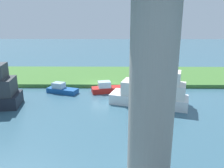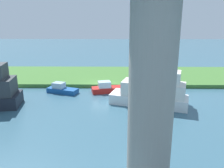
# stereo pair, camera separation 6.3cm
# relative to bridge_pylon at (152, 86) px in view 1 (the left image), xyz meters

# --- Properties ---
(ground_plane) EXTENTS (160.00, 160.00, 0.00)m
(ground_plane) POSITION_rel_bridge_pylon_xyz_m (3.85, -17.54, -5.46)
(ground_plane) COLOR #386075
(grassy_bank) EXTENTS (80.00, 12.00, 0.50)m
(grassy_bank) POSITION_rel_bridge_pylon_xyz_m (3.85, -23.54, -5.21)
(grassy_bank) COLOR #427533
(grassy_bank) RESTS_ON ground
(bridge_pylon) EXTENTS (2.50, 2.50, 10.92)m
(bridge_pylon) POSITION_rel_bridge_pylon_xyz_m (0.00, 0.00, 0.00)
(bridge_pylon) COLOR #9E998E
(bridge_pylon) RESTS_ON ground
(person_on_bank) EXTENTS (0.50, 0.50, 1.39)m
(person_on_bank) POSITION_rel_bridge_pylon_xyz_m (-0.59, -20.68, -4.26)
(person_on_bank) COLOR #2D334C
(person_on_bank) RESTS_ON grassy_bank
(mooring_post) EXTENTS (0.20, 0.20, 1.02)m
(mooring_post) POSITION_rel_bridge_pylon_xyz_m (-5.06, -19.51, -4.45)
(mooring_post) COLOR brown
(mooring_post) RESTS_ON grassy_bank
(houseboat_blue) EXTENTS (8.60, 5.04, 4.17)m
(houseboat_blue) POSITION_rel_bridge_pylon_xyz_m (-1.92, -11.50, -3.91)
(houseboat_blue) COLOR white
(houseboat_blue) RESTS_ON ground
(skiff_small) EXTENTS (4.47, 2.39, 1.41)m
(skiff_small) POSITION_rel_bridge_pylon_xyz_m (2.89, -15.82, -4.95)
(skiff_small) COLOR red
(skiff_small) RESTS_ON ground
(motorboat_red) EXTENTS (4.11, 2.61, 1.29)m
(motorboat_red) POSITION_rel_bridge_pylon_xyz_m (8.65, -15.48, -5.00)
(motorboat_red) COLOR #195199
(motorboat_red) RESTS_ON ground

